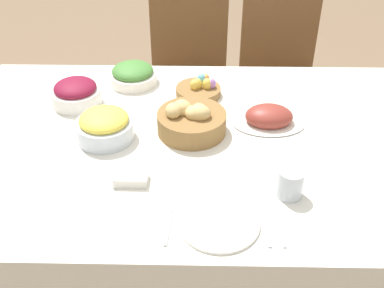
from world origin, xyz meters
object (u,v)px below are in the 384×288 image
(ham_platter, at_px, (269,118))
(green_salad_bowl, at_px, (133,74))
(pineapple_bowl, at_px, (105,126))
(knife, at_px, (268,224))
(dinner_plate, at_px, (219,223))
(fork, at_px, (169,223))
(beet_salad_bowl, at_px, (76,93))
(spoon, at_px, (279,224))
(butter_dish, at_px, (131,178))
(chair_far_center, at_px, (189,77))
(chair_far_right, at_px, (281,77))
(egg_basket, at_px, (199,89))
(bread_basket, at_px, (191,120))
(drinking_cup, at_px, (290,183))

(ham_platter, distance_m, green_salad_bowl, 0.64)
(pineapple_bowl, bearing_deg, knife, -38.30)
(dinner_plate, bearing_deg, knife, 0.00)
(green_salad_bowl, height_order, fork, green_salad_bowl)
(beet_salad_bowl, bearing_deg, spoon, -42.64)
(dinner_plate, height_order, butter_dish, butter_dish)
(chair_far_center, distance_m, chair_far_right, 0.50)
(egg_basket, distance_m, beet_salad_bowl, 0.51)
(bread_basket, relative_size, pineapple_bowl, 1.22)
(chair_far_center, xyz_separation_m, beet_salad_bowl, (-0.44, -0.66, 0.27))
(chair_far_center, distance_m, bread_basket, 0.90)
(knife, xyz_separation_m, drinking_cup, (0.08, 0.13, 0.05))
(chair_far_center, xyz_separation_m, spoon, (0.29, -1.34, 0.22))
(chair_far_right, relative_size, dinner_plate, 3.78)
(chair_far_center, height_order, bread_basket, chair_far_center)
(drinking_cup, bearing_deg, beet_salad_bowl, 145.21)
(bread_basket, relative_size, drinking_cup, 2.69)
(fork, bearing_deg, chair_far_right, 72.05)
(knife, bearing_deg, spoon, 3.50)
(chair_far_center, relative_size, drinking_cup, 9.60)
(chair_far_center, bearing_deg, pineapple_bowl, -109.68)
(dinner_plate, bearing_deg, fork, 180.00)
(chair_far_right, height_order, knife, chair_far_right)
(green_salad_bowl, height_order, knife, green_salad_bowl)
(dinner_plate, bearing_deg, green_salad_bowl, 112.31)
(fork, xyz_separation_m, butter_dish, (-0.13, 0.18, 0.01))
(chair_far_center, xyz_separation_m, egg_basket, (0.06, -0.58, 0.25))
(green_salad_bowl, relative_size, pineapple_bowl, 1.00)
(bread_basket, height_order, ham_platter, bread_basket)
(pineapple_bowl, distance_m, drinking_cup, 0.70)
(green_salad_bowl, bearing_deg, pineapple_bowl, -96.80)
(pineapple_bowl, xyz_separation_m, knife, (0.55, -0.43, -0.05))
(green_salad_bowl, xyz_separation_m, drinking_cup, (0.58, -0.73, 0.01))
(fork, bearing_deg, pineapple_bowl, 124.22)
(egg_basket, height_order, dinner_plate, egg_basket)
(beet_salad_bowl, bearing_deg, butter_dish, -60.37)
(drinking_cup, bearing_deg, spoon, -109.62)
(chair_far_right, bearing_deg, dinner_plate, -111.57)
(beet_salad_bowl, distance_m, drinking_cup, 0.96)
(green_salad_bowl, xyz_separation_m, dinner_plate, (0.35, -0.86, -0.03))
(bread_basket, relative_size, dinner_plate, 1.06)
(bread_basket, bearing_deg, drinking_cup, -47.93)
(green_salad_bowl, height_order, drinking_cup, drinking_cup)
(chair_far_center, bearing_deg, butter_dish, -100.18)
(chair_far_center, distance_m, fork, 1.36)
(green_salad_bowl, distance_m, fork, 0.89)
(fork, relative_size, spoon, 1.00)
(dinner_plate, relative_size, fork, 1.33)
(chair_far_center, height_order, ham_platter, chair_far_center)
(egg_basket, height_order, knife, egg_basket)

